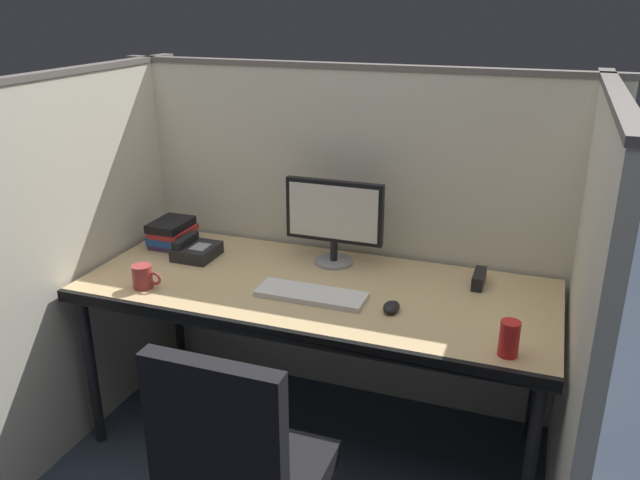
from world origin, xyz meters
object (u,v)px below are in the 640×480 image
(keyboard_main, at_px, (311,295))
(red_stapler, at_px, (479,279))
(soda_can, at_px, (509,339))
(desk, at_px, (315,298))
(book_stack, at_px, (172,233))
(computer_mouse, at_px, (391,307))
(coffee_mug, at_px, (143,277))
(monitor_center, at_px, (334,217))
(desk_phone, at_px, (196,250))

(keyboard_main, relative_size, red_stapler, 2.87)
(keyboard_main, xyz_separation_m, soda_can, (0.76, -0.19, 0.05))
(red_stapler, bearing_deg, desk, -158.59)
(soda_can, distance_m, book_stack, 1.64)
(desk, relative_size, soda_can, 15.57)
(computer_mouse, xyz_separation_m, coffee_mug, (-0.99, -0.14, 0.03))
(computer_mouse, xyz_separation_m, red_stapler, (0.28, 0.35, 0.01))
(monitor_center, height_order, coffee_mug, monitor_center)
(red_stapler, distance_m, desk_phone, 1.24)
(computer_mouse, distance_m, coffee_mug, 1.00)
(desk, distance_m, desk_phone, 0.63)
(keyboard_main, bearing_deg, desk_phone, 161.70)
(desk, bearing_deg, soda_can, -19.90)
(keyboard_main, relative_size, computer_mouse, 4.48)
(monitor_center, relative_size, keyboard_main, 1.00)
(desk, bearing_deg, monitor_center, 91.69)
(monitor_center, distance_m, desk_phone, 0.65)
(computer_mouse, distance_m, red_stapler, 0.44)
(book_stack, bearing_deg, desk, -14.86)
(desk, height_order, keyboard_main, keyboard_main)
(keyboard_main, xyz_separation_m, computer_mouse, (0.32, -0.01, 0.01))
(computer_mouse, relative_size, coffee_mug, 0.76)
(desk, xyz_separation_m, keyboard_main, (0.02, -0.09, 0.06))
(coffee_mug, xyz_separation_m, desk_phone, (0.03, 0.35, -0.01))
(keyboard_main, bearing_deg, book_stack, 159.50)
(book_stack, bearing_deg, coffee_mug, -72.02)
(coffee_mug, bearing_deg, monitor_center, 38.09)
(keyboard_main, bearing_deg, monitor_center, 94.51)
(keyboard_main, height_order, computer_mouse, computer_mouse)
(soda_can, bearing_deg, desk, 160.10)
(coffee_mug, distance_m, book_stack, 0.47)
(desk, distance_m, book_stack, 0.82)
(desk, xyz_separation_m, monitor_center, (-0.01, 0.26, 0.27))
(monitor_center, xyz_separation_m, soda_can, (0.78, -0.54, -0.15))
(monitor_center, height_order, keyboard_main, monitor_center)
(monitor_center, bearing_deg, book_stack, -176.32)
(coffee_mug, relative_size, book_stack, 0.57)
(red_stapler, distance_m, coffee_mug, 1.35)
(soda_can, bearing_deg, coffee_mug, 178.31)
(computer_mouse, bearing_deg, soda_can, -22.21)
(coffee_mug, bearing_deg, book_stack, 107.98)
(soda_can, height_order, book_stack, same)
(soda_can, relative_size, book_stack, 0.55)
(desk, xyz_separation_m, computer_mouse, (0.34, -0.10, 0.07))
(desk, height_order, book_stack, book_stack)
(desk, height_order, coffee_mug, coffee_mug)
(keyboard_main, height_order, book_stack, book_stack)
(soda_can, relative_size, desk_phone, 0.64)
(coffee_mug, bearing_deg, computer_mouse, 7.80)
(coffee_mug, distance_m, soda_can, 1.42)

